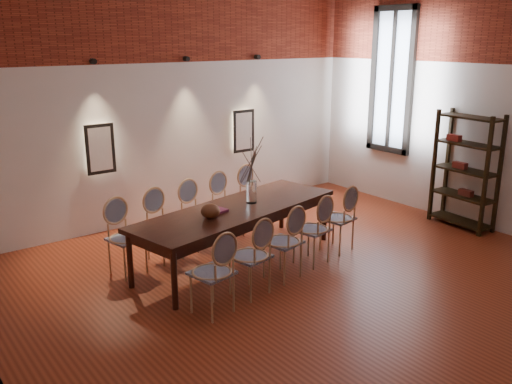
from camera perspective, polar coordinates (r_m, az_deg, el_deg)
floor at (r=6.58m, az=7.33°, el=-10.17°), size 7.00×7.00×0.02m
wall_back at (r=8.82m, az=-8.79°, el=10.10°), size 7.00×0.10×4.00m
wall_right at (r=8.84m, az=24.68°, el=8.87°), size 0.10×7.00×4.00m
brick_band_back at (r=8.73m, az=-8.92°, el=18.26°), size 7.00×0.02×1.50m
niche_left at (r=8.29m, az=-16.15°, el=4.40°), size 0.36×0.06×0.66m
niche_right at (r=9.52m, az=-1.41°, el=6.46°), size 0.36×0.06×0.66m
spot_fixture_left at (r=8.12m, az=-16.77°, el=13.03°), size 0.08×0.10×0.08m
spot_fixture_mid at (r=8.77m, az=-7.35°, el=13.73°), size 0.08×0.10×0.08m
spot_fixture_right at (r=9.55m, az=0.14°, el=14.03°), size 0.08×0.10×0.08m
window_glass at (r=9.86m, az=14.15°, el=11.29°), size 0.02×0.78×2.38m
window_frame at (r=9.84m, az=14.07°, el=11.29°), size 0.08×0.90×2.50m
window_mullion at (r=9.84m, az=14.07°, el=11.29°), size 0.06×0.06×2.40m
dining_table at (r=7.15m, az=-1.95°, el=-4.50°), size 3.13×1.52×0.75m
chair_near_a at (r=5.83m, az=-4.67°, el=-8.44°), size 0.52×0.52×0.94m
chair_near_b at (r=6.22m, az=-0.66°, el=-6.76°), size 0.52×0.52×0.94m
chair_near_c at (r=6.65m, az=2.83°, el=-5.26°), size 0.52×0.52×0.94m
chair_near_d at (r=7.10m, az=5.88°, el=-3.93°), size 0.52×0.52×0.94m
chair_near_e at (r=7.57m, az=8.55°, el=-2.74°), size 0.52×0.52×0.94m
chair_far_a at (r=6.94m, az=-13.46°, el=-4.77°), size 0.52×0.52×0.94m
chair_far_b at (r=7.27m, az=-9.60°, el=-3.58°), size 0.52×0.52×0.94m
chair_far_c at (r=7.64m, az=-6.11°, el=-2.48°), size 0.52×0.52×0.94m
chair_far_d at (r=8.03m, az=-2.96°, el=-1.48°), size 0.52×0.52×0.94m
chair_far_e at (r=8.45m, az=-0.11°, el=-0.56°), size 0.52×0.52×0.94m
vase at (r=7.18m, az=-0.47°, el=0.00°), size 0.14×0.14×0.30m
dried_branches at (r=7.07m, az=-0.48°, el=3.51°), size 0.50×0.50×0.70m
bowl at (r=6.61m, az=-4.82°, el=-2.01°), size 0.24×0.24×0.18m
book at (r=6.85m, az=-4.18°, el=-2.02°), size 0.29×0.23×0.03m
shelving_rack at (r=8.95m, az=21.18°, el=2.14°), size 0.46×1.03×1.80m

